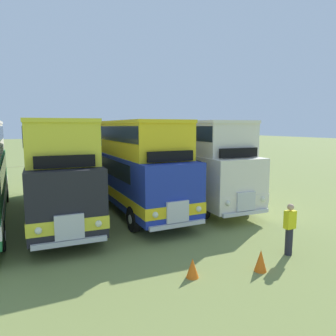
{
  "coord_description": "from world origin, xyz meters",
  "views": [
    {
      "loc": [
        -1.45,
        -15.08,
        4.23
      ],
      "look_at": [
        5.7,
        0.07,
        1.95
      ],
      "focal_mm": 32.93,
      "sensor_mm": 36.0,
      "label": 1
    }
  ],
  "objects_px": {
    "bus_third_in_row": "(57,163)",
    "bus_fourth_in_row": "(129,160)",
    "cone_near_end": "(261,261)",
    "marshal_person": "(289,229)",
    "cone_mid_row": "(192,268)",
    "bus_fifth_in_row": "(190,158)"
  },
  "relations": [
    {
      "from": "bus_third_in_row",
      "to": "bus_fourth_in_row",
      "type": "relative_size",
      "value": 1.06
    },
    {
      "from": "bus_third_in_row",
      "to": "marshal_person",
      "type": "bearing_deg",
      "value": -53.16
    },
    {
      "from": "cone_near_end",
      "to": "marshal_person",
      "type": "distance_m",
      "value": 1.82
    },
    {
      "from": "bus_third_in_row",
      "to": "cone_near_end",
      "type": "distance_m",
      "value": 10.31
    },
    {
      "from": "bus_fourth_in_row",
      "to": "bus_fifth_in_row",
      "type": "height_order",
      "value": "same"
    },
    {
      "from": "bus_fourth_in_row",
      "to": "cone_mid_row",
      "type": "xyz_separation_m",
      "value": [
        -0.88,
        -8.22,
        -2.19
      ]
    },
    {
      "from": "bus_third_in_row",
      "to": "bus_fifth_in_row",
      "type": "distance_m",
      "value": 7.11
    },
    {
      "from": "cone_mid_row",
      "to": "bus_third_in_row",
      "type": "bearing_deg",
      "value": 107.54
    },
    {
      "from": "bus_fourth_in_row",
      "to": "marshal_person",
      "type": "height_order",
      "value": "bus_fourth_in_row"
    },
    {
      "from": "bus_fifth_in_row",
      "to": "bus_third_in_row",
      "type": "bearing_deg",
      "value": 177.03
    },
    {
      "from": "marshal_person",
      "to": "bus_fifth_in_row",
      "type": "bearing_deg",
      "value": 84.43
    },
    {
      "from": "cone_near_end",
      "to": "marshal_person",
      "type": "relative_size",
      "value": 0.38
    },
    {
      "from": "bus_fourth_in_row",
      "to": "cone_near_end",
      "type": "xyz_separation_m",
      "value": [
        1.11,
        -8.75,
        -2.15
      ]
    },
    {
      "from": "bus_third_in_row",
      "to": "marshal_person",
      "type": "height_order",
      "value": "bus_third_in_row"
    },
    {
      "from": "bus_fifth_in_row",
      "to": "cone_near_end",
      "type": "relative_size",
      "value": 15.68
    },
    {
      "from": "bus_fourth_in_row",
      "to": "bus_fifth_in_row",
      "type": "xyz_separation_m",
      "value": [
        3.55,
        -0.18,
        -0.0
      ]
    },
    {
      "from": "cone_mid_row",
      "to": "marshal_person",
      "type": "distance_m",
      "value": 3.7
    },
    {
      "from": "bus_fourth_in_row",
      "to": "marshal_person",
      "type": "xyz_separation_m",
      "value": [
        2.77,
        -8.23,
        -1.59
      ]
    },
    {
      "from": "bus_fourth_in_row",
      "to": "marshal_person",
      "type": "bearing_deg",
      "value": -71.4
    },
    {
      "from": "bus_fourth_in_row",
      "to": "cone_mid_row",
      "type": "distance_m",
      "value": 8.56
    },
    {
      "from": "bus_third_in_row",
      "to": "cone_near_end",
      "type": "height_order",
      "value": "bus_third_in_row"
    },
    {
      "from": "cone_near_end",
      "to": "bus_fourth_in_row",
      "type": "bearing_deg",
      "value": 97.26
    }
  ]
}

